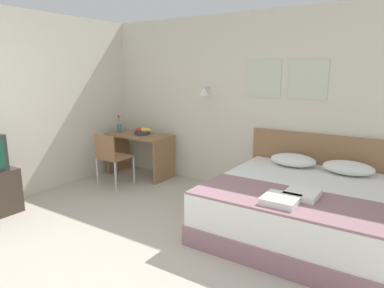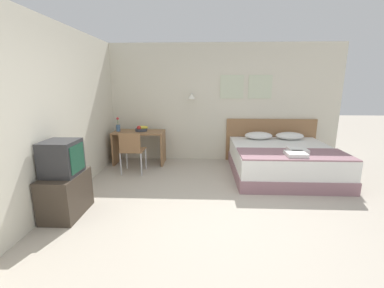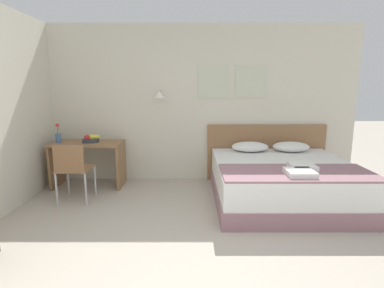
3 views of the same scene
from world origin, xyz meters
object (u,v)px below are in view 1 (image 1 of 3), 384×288
throw_blanket (287,200)px  fruit_bowl (142,132)px  headboard (324,170)px  desk_chair (111,155)px  folded_towel_mid_bed (281,200)px  desk (140,147)px  folded_towel_near_foot (302,194)px  flower_vase (119,126)px  bed (301,209)px  pillow_right (348,168)px  pillow_left (293,160)px

throw_blanket → fruit_bowl: size_ratio=6.32×
headboard → throw_blanket: 1.58m
desk_chair → fruit_bowl: fruit_bowl is taller
folded_towel_mid_bed → desk: desk is taller
headboard → folded_towel_near_foot: headboard is taller
flower_vase → fruit_bowl: bearing=5.5°
folded_towel_near_foot → desk: (-3.11, 1.09, -0.12)m
throw_blanket → folded_towel_near_foot: size_ratio=5.53×
bed → pillow_right: size_ratio=3.27×
folded_towel_mid_bed → desk_chair: 3.04m
fruit_bowl → folded_towel_near_foot: bearing=-19.9°
folded_towel_near_foot → fruit_bowl: fruit_bowl is taller
headboard → pillow_right: bearing=-40.3°
bed → headboard: headboard is taller
throw_blanket → flower_vase: size_ratio=5.99×
headboard → flower_vase: flower_vase is taller
bed → desk_chair: (-2.98, -0.05, 0.23)m
headboard → fruit_bowl: bearing=-173.6°
desk_chair → flower_vase: flower_vase is taller
pillow_right → flower_vase: flower_vase is taller
folded_towel_near_foot → flower_vase: bearing=163.5°
bed → desk_chair: desk_chair is taller
pillow_left → desk_chair: desk_chair is taller
desk_chair → pillow_left: bearing=16.3°
throw_blanket → bed: bearing=90.0°
pillow_right → throw_blanket: 1.33m
pillow_right → throw_blanket: bearing=-104.8°
pillow_left → throw_blanket: size_ratio=0.32×
desk_chair → fruit_bowl: size_ratio=2.87×
flower_vase → pillow_left: bearing=1.7°
desk_chair → flower_vase: bearing=124.9°
bed → throw_blanket: size_ratio=1.05×
folded_towel_near_foot → flower_vase: 3.72m
pillow_right → desk_chair: bearing=-166.9°
desk_chair → folded_towel_near_foot: bearing=-7.0°
headboard → throw_blanket: headboard is taller
throw_blanket → folded_towel_mid_bed: bearing=-96.6°
folded_towel_mid_bed → fruit_bowl: fruit_bowl is taller
bed → folded_towel_near_foot: (0.11, -0.43, 0.34)m
folded_towel_mid_bed → flower_vase: (-3.44, 1.33, 0.21)m
pillow_left → headboard: bearing=40.3°
desk → folded_towel_near_foot: bearing=-19.3°
pillow_right → desk_chair: 3.41m
headboard → throw_blanket: (0.00, -1.57, 0.09)m
pillow_left → pillow_right: bearing=0.0°
folded_towel_mid_bed → desk: size_ratio=0.29×
folded_towel_mid_bed → desk: bearing=155.5°
headboard → pillow_left: bearing=-139.7°
desk → headboard: bearing=6.7°
pillow_left → desk_chair: (-2.64, -0.77, -0.13)m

